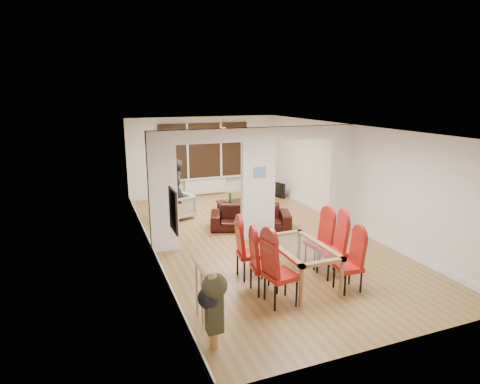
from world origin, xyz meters
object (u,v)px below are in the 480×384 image
dining_chair_ra (348,263)px  dining_chair_rc (318,240)px  dining_chair_lb (264,263)px  sofa (250,217)px  armchair (179,206)px  dining_chair_la (281,270)px  coffee_table (233,204)px  dining_chair_lc (250,250)px  television (273,190)px  dining_table (300,264)px  person (176,190)px  bowl (227,202)px  dining_chair_rb (332,248)px  bottle (230,197)px

dining_chair_ra → dining_chair_rc: size_ratio=0.97×
dining_chair_lb → sofa: 3.36m
armchair → dining_chair_la: bearing=-10.4°
sofa → coffee_table: 1.91m
dining_chair_la → sofa: bearing=66.2°
dining_chair_lc → sofa: dining_chair_lc is taller
armchair → coffee_table: (1.74, 0.39, -0.22)m
dining_chair_rc → coffee_table: (-0.14, 4.46, -0.42)m
sofa → armchair: bearing=154.3°
dining_chair_lb → television: dining_chair_lb is taller
dining_table → dining_chair_rc: bearing=37.6°
dining_table → sofa: (0.34, 3.13, -0.07)m
dining_chair_la → coffee_table: dining_chair_la is taller
person → dining_chair_lc: bearing=6.9°
dining_table → dining_chair_ra: dining_chair_ra is taller
dining_chair_lb → dining_chair_lc: bearing=99.7°
dining_chair_la → coffee_table: 5.67m
dining_table → dining_chair_la: bearing=-141.5°
sofa → coffee_table: sofa is taller
dining_chair_ra → dining_chair_rc: 1.08m
dining_chair_lc → dining_chair_rc: (1.45, -0.01, -0.01)m
dining_chair_ra → television: size_ratio=1.16×
dining_chair_lc → person: size_ratio=0.66×
dining_chair_la → bowl: size_ratio=5.27×
dining_table → dining_chair_ra: size_ratio=1.51×
dining_table → dining_chair_la: (-0.64, -0.51, 0.22)m
dining_chair_la → dining_chair_rc: dining_chair_la is taller
dining_chair_lc → dining_chair_rb: bearing=-12.2°
dining_chair_la → television: dining_chair_la is taller
coffee_table → bottle: bottle is taller
dining_chair_lc → bowl: (1.07, 4.33, -0.30)m
dining_chair_rb → armchair: bearing=122.8°
dining_chair_la → dining_chair_rb: 1.46m
dining_chair_ra → coffee_table: bearing=95.2°
bottle → dining_chair_rb: bearing=-86.7°
television → bottle: size_ratio=2.87×
television → bottle: (-1.81, -0.86, 0.12)m
dining_chair_la → person: 5.04m
dining_chair_lb → bottle: size_ratio=3.47×
sofa → armchair: armchair is taller
person → dining_chair_rc: bearing=26.0°
armchair → dining_table: bearing=-2.1°
person → coffee_table: person is taller
dining_chair_la → bottle: (1.06, 5.41, -0.21)m
person → bowl: size_ratio=7.45×
coffee_table → dining_chair_rb: bearing=-88.4°
television → armchair: bearing=88.8°
dining_chair_ra → person: size_ratio=0.62×
coffee_table → television: bearing=24.1°
coffee_table → dining_chair_rc: bearing=-88.2°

